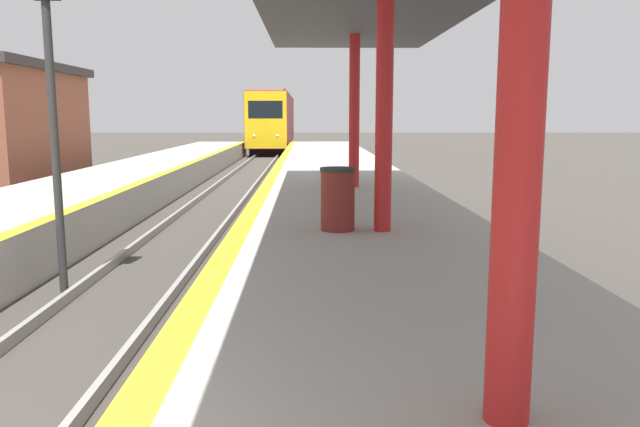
# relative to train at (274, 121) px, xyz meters

# --- Properties ---
(train) EXTENTS (2.71, 18.89, 4.44)m
(train) POSITION_rel_train_xyz_m (0.00, 0.00, 0.00)
(train) COLOR black
(train) RESTS_ON ground
(signal_near) EXTENTS (0.36, 0.31, 5.09)m
(signal_near) POSITION_rel_train_xyz_m (-0.98, -39.95, 1.26)
(signal_near) COLOR #2D2D2D
(signal_near) RESTS_ON ground
(trash_bin) EXTENTS (0.53, 0.53, 0.93)m
(trash_bin) POSITION_rel_train_xyz_m (3.10, -39.89, -0.88)
(trash_bin) COLOR maroon
(trash_bin) RESTS_ON platform_right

